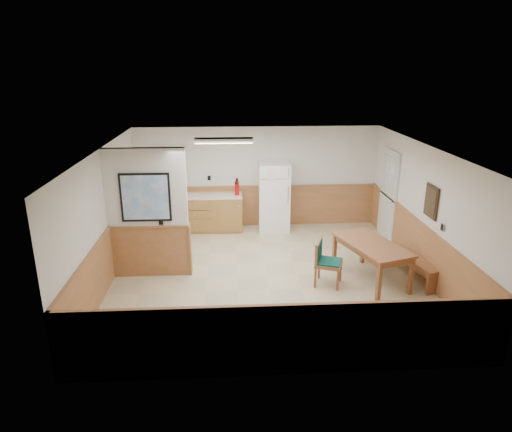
{
  "coord_description": "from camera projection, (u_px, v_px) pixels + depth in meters",
  "views": [
    {
      "loc": [
        -0.71,
        -8.05,
        3.93
      ],
      "look_at": [
        -0.19,
        0.4,
        1.1
      ],
      "focal_mm": 32.0,
      "sensor_mm": 36.0,
      "label": 1
    }
  ],
  "objects": [
    {
      "name": "kitchen_window",
      "position": [
        172.0,
        167.0,
        11.12
      ],
      "size": [
        0.8,
        0.04,
        1.0
      ],
      "color": "silver",
      "rests_on": "back_wall"
    },
    {
      "name": "wainscot_left",
      "position": [
        110.0,
        256.0,
        8.58
      ],
      "size": [
        0.04,
        6.0,
        1.0
      ],
      "primitive_type": "cube",
      "color": "#B16B47",
      "rests_on": "ground"
    },
    {
      "name": "partition_wall",
      "position": [
        148.0,
        215.0,
        8.58
      ],
      "size": [
        1.5,
        0.2,
        2.5
      ],
      "color": "silver",
      "rests_on": "ground"
    },
    {
      "name": "fire_extinguisher",
      "position": [
        237.0,
        188.0,
        11.03
      ],
      "size": [
        0.12,
        0.12,
        0.42
      ],
      "rotation": [
        0.0,
        0.0,
        0.18
      ],
      "color": "red",
      "rests_on": "kitchen_counter"
    },
    {
      "name": "right_wall",
      "position": [
        424.0,
        212.0,
        8.69
      ],
      "size": [
        0.02,
        6.0,
        2.5
      ],
      "primitive_type": "cube",
      "color": "silver",
      "rests_on": "ground"
    },
    {
      "name": "wainscot_right",
      "position": [
        419.0,
        248.0,
        8.92
      ],
      "size": [
        0.04,
        6.0,
        1.0
      ],
      "primitive_type": "cube",
      "color": "#B16B47",
      "rests_on": "ground"
    },
    {
      "name": "ground",
      "position": [
        267.0,
        276.0,
        8.91
      ],
      "size": [
        6.0,
        6.0,
        0.0
      ],
      "primitive_type": "plane",
      "color": "tan",
      "rests_on": "ground"
    },
    {
      "name": "wainscot_back",
      "position": [
        257.0,
        206.0,
        11.57
      ],
      "size": [
        6.0,
        0.04,
        1.0
      ],
      "primitive_type": "cube",
      "color": "#B16B47",
      "rests_on": "ground"
    },
    {
      "name": "ceiling",
      "position": [
        268.0,
        148.0,
        8.12
      ],
      "size": [
        6.0,
        6.0,
        0.02
      ],
      "primitive_type": "cube",
      "color": "white",
      "rests_on": "back_wall"
    },
    {
      "name": "wall_painting",
      "position": [
        431.0,
        201.0,
        8.31
      ],
      "size": [
        0.04,
        0.5,
        0.6
      ],
      "color": "#332014",
      "rests_on": "right_wall"
    },
    {
      "name": "dining_table",
      "position": [
        372.0,
        248.0,
        8.53
      ],
      "size": [
        1.26,
        1.77,
        0.75
      ],
      "rotation": [
        0.0,
        0.0,
        0.32
      ],
      "color": "brown",
      "rests_on": "ground"
    },
    {
      "name": "fluorescent_fixture",
      "position": [
        224.0,
        140.0,
        9.32
      ],
      "size": [
        1.2,
        0.3,
        0.09
      ],
      "color": "silver",
      "rests_on": "ceiling"
    },
    {
      "name": "refrigerator",
      "position": [
        274.0,
        197.0,
        11.16
      ],
      "size": [
        0.77,
        0.73,
        1.68
      ],
      "rotation": [
        0.0,
        0.0,
        -0.04
      ],
      "color": "white",
      "rests_on": "ground"
    },
    {
      "name": "back_wall",
      "position": [
        257.0,
        177.0,
        11.35
      ],
      "size": [
        6.0,
        0.02,
        2.5
      ],
      "primitive_type": "cube",
      "color": "silver",
      "rests_on": "ground"
    },
    {
      "name": "soap_bottle",
      "position": [
        170.0,
        192.0,
        10.99
      ],
      "size": [
        0.08,
        0.08,
        0.19
      ],
      "primitive_type": "cylinder",
      "rotation": [
        0.0,
        0.0,
        -0.34
      ],
      "color": "#1A9031",
      "rests_on": "kitchen_counter"
    },
    {
      "name": "left_wall",
      "position": [
        104.0,
        218.0,
        8.34
      ],
      "size": [
        0.02,
        6.0,
        2.5
      ],
      "primitive_type": "cube",
      "color": "silver",
      "rests_on": "ground"
    },
    {
      "name": "kitchen_counter",
      "position": [
        209.0,
        212.0,
        11.23
      ],
      "size": [
        2.2,
        0.61,
        1.0
      ],
      "color": "#B2793F",
      "rests_on": "ground"
    },
    {
      "name": "dining_chair",
      "position": [
        324.0,
        259.0,
        8.44
      ],
      "size": [
        0.77,
        0.64,
        0.85
      ],
      "rotation": [
        0.0,
        0.0,
        -0.36
      ],
      "color": "brown",
      "rests_on": "ground"
    },
    {
      "name": "dining_bench",
      "position": [
        411.0,
        261.0,
        8.73
      ],
      "size": [
        0.66,
        1.53,
        0.45
      ],
      "rotation": [
        0.0,
        0.0,
        0.23
      ],
      "color": "brown",
      "rests_on": "ground"
    },
    {
      "name": "exterior_door",
      "position": [
        388.0,
        195.0,
        10.55
      ],
      "size": [
        0.07,
        1.02,
        2.15
      ],
      "color": "silver",
      "rests_on": "ground"
    }
  ]
}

